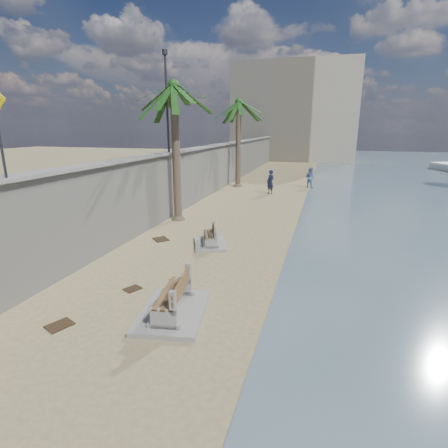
{
  "coord_description": "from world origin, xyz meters",
  "views": [
    {
      "loc": [
        3.25,
        -5.87,
        4.93
      ],
      "look_at": [
        -0.5,
        7.0,
        1.2
      ],
      "focal_mm": 28.0,
      "sensor_mm": 36.0,
      "label": 1
    }
  ],
  "objects_px": {
    "person_a": "(270,180)",
    "person_b": "(310,176)",
    "bench_far": "(210,237)",
    "bench_near": "(173,299)",
    "palm_mid": "(174,87)",
    "palm_back": "(239,103)"
  },
  "relations": [
    {
      "from": "bench_near",
      "to": "bench_far",
      "type": "height_order",
      "value": "bench_near"
    },
    {
      "from": "palm_mid",
      "to": "palm_back",
      "type": "height_order",
      "value": "palm_mid"
    },
    {
      "from": "bench_near",
      "to": "palm_mid",
      "type": "height_order",
      "value": "palm_mid"
    },
    {
      "from": "bench_far",
      "to": "palm_back",
      "type": "height_order",
      "value": "palm_back"
    },
    {
      "from": "palm_back",
      "to": "bench_far",
      "type": "bearing_deg",
      "value": -80.35
    },
    {
      "from": "bench_near",
      "to": "palm_back",
      "type": "xyz_separation_m",
      "value": [
        -3.47,
        21.15,
        6.34
      ]
    },
    {
      "from": "bench_near",
      "to": "palm_mid",
      "type": "distance_m",
      "value": 12.0
    },
    {
      "from": "person_a",
      "to": "person_b",
      "type": "bearing_deg",
      "value": 89.54
    },
    {
      "from": "bench_far",
      "to": "person_b",
      "type": "relative_size",
      "value": 1.2
    },
    {
      "from": "bench_far",
      "to": "person_a",
      "type": "relative_size",
      "value": 1.08
    },
    {
      "from": "bench_far",
      "to": "person_b",
      "type": "bearing_deg",
      "value": 78.59
    },
    {
      "from": "bench_near",
      "to": "palm_back",
      "type": "relative_size",
      "value": 0.35
    },
    {
      "from": "palm_mid",
      "to": "bench_far",
      "type": "bearing_deg",
      "value": -49.74
    },
    {
      "from": "palm_mid",
      "to": "person_a",
      "type": "distance_m",
      "value": 11.37
    },
    {
      "from": "bench_far",
      "to": "palm_back",
      "type": "distance_m",
      "value": 16.87
    },
    {
      "from": "person_a",
      "to": "palm_mid",
      "type": "bearing_deg",
      "value": -76.38
    },
    {
      "from": "person_b",
      "to": "bench_far",
      "type": "bearing_deg",
      "value": 104.7
    },
    {
      "from": "bench_far",
      "to": "palm_back",
      "type": "xyz_separation_m",
      "value": [
        -2.61,
        15.37,
        6.44
      ]
    },
    {
      "from": "bench_far",
      "to": "palm_mid",
      "type": "bearing_deg",
      "value": 130.26
    },
    {
      "from": "person_a",
      "to": "person_b",
      "type": "xyz_separation_m",
      "value": [
        2.72,
        3.76,
        -0.1
      ]
    },
    {
      "from": "bench_far",
      "to": "bench_near",
      "type": "bearing_deg",
      "value": -81.54
    },
    {
      "from": "person_b",
      "to": "bench_near",
      "type": "bearing_deg",
      "value": 109.8
    }
  ]
}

